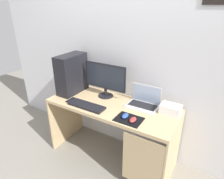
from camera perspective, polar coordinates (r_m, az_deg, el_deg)
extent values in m
plane|color=gray|center=(2.58, 0.00, -18.77)|extent=(8.00, 8.00, 0.00)
cube|color=silver|center=(2.23, 4.58, 12.21)|extent=(4.00, 0.04, 2.60)
cube|color=tan|center=(2.16, 0.00, -4.78)|extent=(1.44, 0.59, 0.03)
cube|color=tan|center=(2.73, -13.03, -7.62)|extent=(0.02, 0.59, 0.70)
cube|color=tan|center=(2.16, 17.25, -17.89)|extent=(0.02, 0.59, 0.70)
cube|color=tan|center=(1.97, 8.70, -20.53)|extent=(0.40, 0.01, 0.56)
cube|color=black|center=(2.42, -11.69, 4.51)|extent=(0.18, 0.40, 0.47)
cylinder|color=black|center=(2.33, -1.84, -1.81)|extent=(0.18, 0.18, 0.01)
cylinder|color=black|center=(2.31, -1.86, -0.62)|extent=(0.04, 0.04, 0.10)
cube|color=black|center=(2.23, -2.05, 3.87)|extent=(0.53, 0.02, 0.30)
cube|color=#232833|center=(2.22, -2.19, 3.80)|extent=(0.50, 0.00, 0.27)
cube|color=silver|center=(2.12, 8.76, -4.91)|extent=(0.34, 0.22, 0.01)
cube|color=black|center=(2.14, 8.96, -4.53)|extent=(0.30, 0.14, 0.00)
cube|color=silver|center=(2.16, 9.99, -1.22)|extent=(0.34, 0.03, 0.21)
cube|color=#ADC1E5|center=(2.15, 9.92, -1.30)|extent=(0.31, 0.02, 0.19)
cube|color=white|center=(2.05, 16.76, -5.58)|extent=(0.20, 0.14, 0.10)
cube|color=black|center=(2.12, -7.48, -4.71)|extent=(0.42, 0.14, 0.02)
cube|color=black|center=(1.90, 4.94, -8.67)|extent=(0.26, 0.20, 0.00)
ellipsoid|color=#2D51B2|center=(1.91, 3.88, -7.67)|extent=(0.06, 0.10, 0.03)
ellipsoid|color=#B23333|center=(1.86, 6.15, -8.80)|extent=(0.06, 0.10, 0.03)
cube|color=black|center=(2.28, -11.79, -3.09)|extent=(0.07, 0.13, 0.01)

